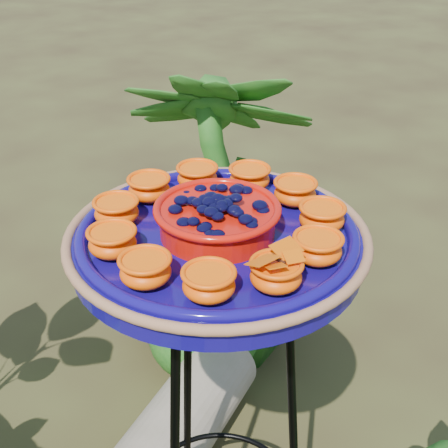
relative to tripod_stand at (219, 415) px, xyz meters
The scene contains 4 objects.
tripod_stand is the anchor object (origin of this frame).
feeder_dish 0.41m from the tripod_stand, 102.24° to the right, with size 0.57×0.57×0.11m.
driftwood_log 0.60m from the tripod_stand, 68.48° to the left, with size 0.22×0.22×0.66m, color gray.
shrub_back_right 0.91m from the tripod_stand, 47.86° to the left, with size 0.58×0.58×1.03m, color #185316.
Camera 1 is at (-0.44, -0.64, 1.50)m, focal length 50.00 mm.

